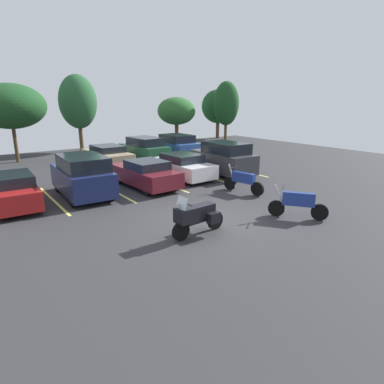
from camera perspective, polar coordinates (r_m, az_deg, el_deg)
The scene contains 18 objects.
ground at distance 12.32m, azimuth 2.19°, elevation -5.43°, with size 44.00×44.00×0.10m, color #2D2D30.
motorcycle_touring at distance 10.91m, azimuth 0.80°, elevation -4.16°, with size 2.17×0.97×1.45m.
motorcycle_second at distance 16.16m, azimuth 8.83°, elevation 1.91°, with size 0.70×2.25×1.32m.
motorcycle_third at distance 13.15m, azimuth 17.81°, elevation -1.89°, with size 1.42×1.85×1.28m.
parking_stripes at distance 16.98m, azimuth -13.51°, elevation 0.28°, with size 17.22×5.19×0.01m.
car_red at distance 15.92m, azimuth -28.73°, elevation 0.34°, with size 1.91×4.64×1.43m.
car_navy at distance 16.12m, azimuth -18.43°, elevation 2.66°, with size 2.08×4.33×1.96m.
car_maroon at distance 17.18m, azimuth -8.11°, elevation 3.15°, with size 2.04×4.53×1.42m.
car_white at distance 18.99m, azimuth -1.87°, elevation 4.50°, with size 2.02×4.49×1.42m.
car_charcoal at distance 20.07m, azimuth 5.47°, elevation 5.78°, with size 1.94×4.31×1.95m.
car_far_tan at distance 23.28m, azimuth -14.43°, elevation 6.11°, with size 2.03×4.79×1.42m.
car_far_green at distance 24.44m, azimuth -8.22°, elevation 7.29°, with size 2.20×4.37×1.78m.
car_far_blue at distance 26.10m, azimuth -2.92°, elevation 7.96°, with size 1.97×4.37×1.78m.
tree_center at distance 34.50m, azimuth -2.70°, elevation 13.79°, with size 3.85×3.85×4.65m.
tree_center_right at distance 35.29m, azimuth 5.94°, elevation 14.96°, with size 2.61×2.61×6.21m.
tree_center_left at distance 26.85m, azimuth -28.93°, elevation 12.85°, with size 4.77×4.77×5.50m.
tree_left at distance 30.65m, azimuth -19.13°, elevation 14.51°, with size 3.15×3.15×6.46m.
tree_far_left at distance 39.19m, azimuth 4.53°, elevation 14.52°, with size 3.76×3.76×5.52m.
Camera 1 is at (-7.09, -9.05, 4.39)m, focal length 30.84 mm.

